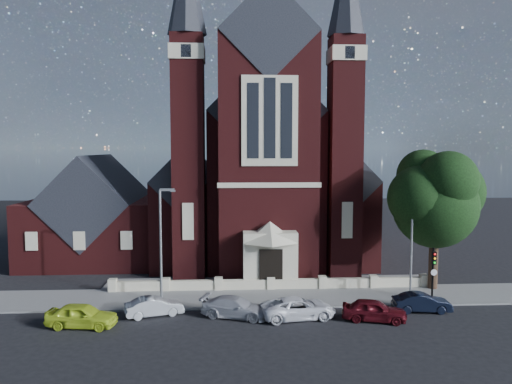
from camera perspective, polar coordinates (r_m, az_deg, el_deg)
ground at (r=47.30m, az=0.84°, el=-8.28°), size 120.00×120.00×0.00m
pavement_strip at (r=37.19m, az=1.97°, el=-12.00°), size 60.00×5.00×0.12m
forecourt_paving at (r=41.02m, az=1.47°, el=-10.37°), size 26.00×3.00×0.14m
forecourt_wall at (r=39.10m, az=1.71°, el=-11.14°), size 24.00×0.40×0.90m
church at (r=54.02m, az=0.27°, el=2.17°), size 20.01×34.90×29.20m
parish_hall at (r=51.04m, az=-17.65°, el=-2.95°), size 12.00×12.20×10.24m
street_tree at (r=40.06m, az=20.09°, el=-0.91°), size 6.40×6.60×10.70m
street_lamp_left at (r=35.80m, az=-10.70°, el=-5.18°), size 1.16×0.22×8.09m
street_lamp_right at (r=37.87m, az=17.50°, el=-4.77°), size 1.16×0.22×8.09m
traffic_signal at (r=37.17m, az=19.61°, el=-8.18°), size 0.28×0.42×4.00m
car_lime_van at (r=33.05m, az=-19.30°, el=-13.17°), size 4.45×2.25×1.45m
car_silver_a at (r=33.94m, az=-11.55°, el=-12.70°), size 3.96×2.41×1.23m
car_silver_b at (r=33.04m, az=-2.34°, el=-13.03°), size 4.84×3.17×1.30m
car_white_suv at (r=32.93m, az=4.85°, el=-13.07°), size 5.11×2.91×1.34m
car_dark_red at (r=33.21m, az=13.34°, el=-13.00°), size 4.30×2.58×1.37m
car_navy at (r=35.80m, az=18.42°, el=-11.89°), size 3.89×1.61×1.25m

